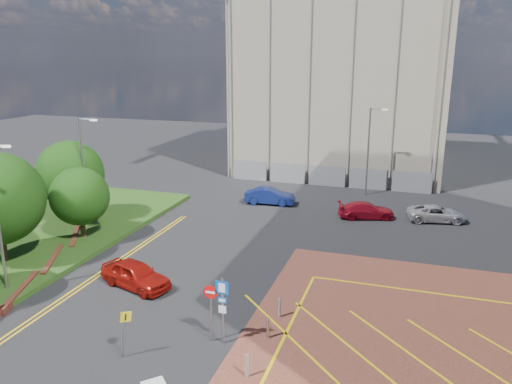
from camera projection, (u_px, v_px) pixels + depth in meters
The scene contains 15 objects.
ground at pixel (204, 353), 21.67m from camera, with size 140.00×140.00×0.00m, color black.
retaining_wall at pixel (18, 291), 26.94m from camera, with size 6.06×20.33×0.40m.
tree_c at pixel (80, 196), 33.98m from camera, with size 4.00×4.00×4.90m.
tree_d at pixel (70, 174), 37.44m from camera, with size 5.00×5.00×6.08m.
lamp_left_far at pixel (85, 168), 35.69m from camera, with size 1.53×0.16×8.00m.
lamp_back at pixel (369, 148), 44.97m from camera, with size 1.53×0.16×8.00m.
sign_cluster at pixel (218, 303), 21.96m from camera, with size 1.17×0.12×3.20m.
warning_sign at pixel (124, 328), 20.95m from camera, with size 0.60×0.39×2.25m.
bollard_row at pixel (241, 377), 19.33m from camera, with size 0.14×11.14×0.90m.
construction_building at pixel (346, 68), 55.41m from camera, with size 21.20×19.20×22.00m, color gray.
construction_fence at pixel (337, 177), 48.62m from camera, with size 21.60×0.06×2.00m, color gray.
car_red_left at pixel (135, 274), 27.68m from camera, with size 1.76×4.36×1.49m, color #A6150E.
car_blue_back at pixel (270, 196), 43.07m from camera, with size 1.49×4.28×1.41m, color navy.
car_red_back at pixel (366, 210), 39.41m from camera, with size 1.78×4.38×1.27m, color maroon.
car_silver_back at pixel (437, 213), 38.66m from camera, with size 2.06×4.48×1.24m, color silver.
Camera 1 is at (7.98, -17.39, 12.56)m, focal length 35.00 mm.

